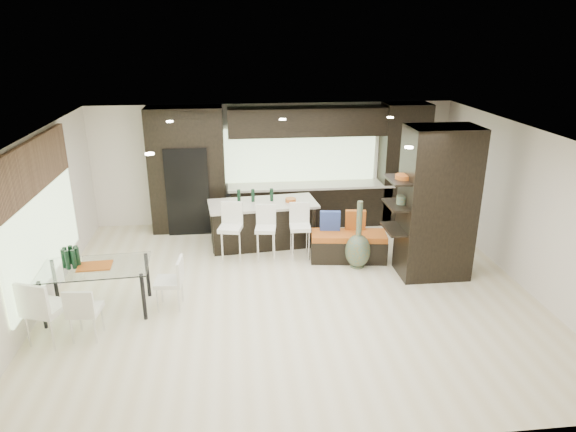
{
  "coord_description": "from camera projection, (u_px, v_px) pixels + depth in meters",
  "views": [
    {
      "loc": [
        -0.92,
        -7.73,
        4.22
      ],
      "look_at": [
        0.0,
        0.6,
        1.15
      ],
      "focal_mm": 32.0,
      "sensor_mm": 36.0,
      "label": 1
    }
  ],
  "objects": [
    {
      "name": "stool_right",
      "position": [
        300.0,
        237.0,
        9.9
      ],
      "size": [
        0.4,
        0.4,
        0.88
      ],
      "primitive_type": "cube",
      "rotation": [
        0.0,
        0.0,
        -0.05
      ],
      "color": "white",
      "rests_on": "ground"
    },
    {
      "name": "window_back",
      "position": [
        300.0,
        155.0,
        11.52
      ],
      "size": [
        3.4,
        0.04,
        1.2
      ],
      "primitive_type": "cube",
      "color": "#B2D199",
      "rests_on": "back_wall"
    },
    {
      "name": "stool_left",
      "position": [
        231.0,
        239.0,
        9.74
      ],
      "size": [
        0.49,
        0.49,
        0.93
      ],
      "primitive_type": "cube",
      "rotation": [
        0.0,
        0.0,
        -0.23
      ],
      "color": "white",
      "rests_on": "ground"
    },
    {
      "name": "chair_end",
      "position": [
        169.0,
        285.0,
        8.13
      ],
      "size": [
        0.45,
        0.45,
        0.78
      ],
      "primitive_type": "cube",
      "rotation": [
        0.0,
        0.0,
        1.49
      ],
      "color": "white",
      "rests_on": "ground"
    },
    {
      "name": "ground",
      "position": [
        292.0,
        291.0,
        8.76
      ],
      "size": [
        8.0,
        8.0,
        0.0
      ],
      "primitive_type": "plane",
      "color": "beige",
      "rests_on": "ground"
    },
    {
      "name": "refrigerator",
      "position": [
        189.0,
        188.0,
        11.15
      ],
      "size": [
        0.9,
        0.68,
        1.9
      ],
      "primitive_type": "cube",
      "color": "black",
      "rests_on": "ground"
    },
    {
      "name": "back_wall",
      "position": [
        274.0,
        164.0,
        11.57
      ],
      "size": [
        8.0,
        0.02,
        2.7
      ],
      "primitive_type": "cube",
      "color": "white",
      "rests_on": "ground"
    },
    {
      "name": "chair_far",
      "position": [
        47.0,
        312.0,
        7.21
      ],
      "size": [
        0.65,
        0.65,
        0.93
      ],
      "primitive_type": "cube",
      "rotation": [
        0.0,
        0.0,
        -0.37
      ],
      "color": "white",
      "rests_on": "ground"
    },
    {
      "name": "chair_near",
      "position": [
        86.0,
        314.0,
        7.33
      ],
      "size": [
        0.46,
        0.46,
        0.78
      ],
      "primitive_type": "cube",
      "rotation": [
        0.0,
        0.0,
        -0.09
      ],
      "color": "white",
      "rests_on": "ground"
    },
    {
      "name": "right_wall",
      "position": [
        525.0,
        208.0,
        8.71
      ],
      "size": [
        0.02,
        7.0,
        2.7
      ],
      "primitive_type": "cube",
      "color": "white",
      "rests_on": "ground"
    },
    {
      "name": "bench",
      "position": [
        348.0,
        246.0,
        9.87
      ],
      "size": [
        1.5,
        0.74,
        0.55
      ],
      "primitive_type": "cube",
      "rotation": [
        0.0,
        0.0,
        -0.13
      ],
      "color": "black",
      "rests_on": "ground"
    },
    {
      "name": "partition_column",
      "position": [
        437.0,
        204.0,
        8.94
      ],
      "size": [
        1.2,
        0.8,
        2.7
      ],
      "primitive_type": "cube",
      "color": "black",
      "rests_on": "ground"
    },
    {
      "name": "dining_table",
      "position": [
        98.0,
        289.0,
        8.02
      ],
      "size": [
        1.66,
        1.0,
        0.77
      ],
      "primitive_type": "cube",
      "rotation": [
        0.0,
        0.0,
        0.06
      ],
      "color": "white",
      "rests_on": "ground"
    },
    {
      "name": "window_left",
      "position": [
        41.0,
        222.0,
        8.08
      ],
      "size": [
        0.04,
        3.2,
        1.9
      ],
      "primitive_type": "cube",
      "color": "#B2D199",
      "rests_on": "left_wall"
    },
    {
      "name": "back_cabinetry",
      "position": [
        298.0,
        167.0,
        11.31
      ],
      "size": [
        6.8,
        0.68,
        2.7
      ],
      "primitive_type": "cube",
      "color": "black",
      "rests_on": "ground"
    },
    {
      "name": "stool_mid",
      "position": [
        266.0,
        239.0,
        9.84
      ],
      "size": [
        0.43,
        0.43,
        0.86
      ],
      "primitive_type": "cube",
      "rotation": [
        0.0,
        0.0,
        -0.14
      ],
      "color": "white",
      "rests_on": "ground"
    },
    {
      "name": "kitchen_island",
      "position": [
        263.0,
        224.0,
        10.54
      ],
      "size": [
        2.25,
        1.14,
        0.9
      ],
      "primitive_type": "cube",
      "rotation": [
        0.0,
        0.0,
        0.1
      ],
      "color": "black",
      "rests_on": "ground"
    },
    {
      "name": "ceiling",
      "position": [
        292.0,
        134.0,
        7.84
      ],
      "size": [
        8.0,
        7.0,
        0.02
      ],
      "primitive_type": "cube",
      "color": "white",
      "rests_on": "ground"
    },
    {
      "name": "ceiling_spots",
      "position": [
        290.0,
        132.0,
        8.08
      ],
      "size": [
        4.0,
        3.0,
        0.02
      ],
      "primitive_type": "cube",
      "color": "white",
      "rests_on": "ceiling"
    },
    {
      "name": "floor_vase",
      "position": [
        359.0,
        235.0,
        9.44
      ],
      "size": [
        0.54,
        0.54,
        1.3
      ],
      "primitive_type": null,
      "rotation": [
        0.0,
        0.0,
        -0.14
      ],
      "color": "#4A583F",
      "rests_on": "ground"
    },
    {
      "name": "left_wall",
      "position": [
        34.0,
        227.0,
        7.89
      ],
      "size": [
        0.02,
        7.0,
        2.7
      ],
      "primitive_type": "cube",
      "color": "white",
      "rests_on": "ground"
    },
    {
      "name": "stone_accent",
      "position": [
        34.0,
        167.0,
        7.77
      ],
      "size": [
        0.08,
        3.0,
        0.8
      ],
      "primitive_type": "cube",
      "color": "brown",
      "rests_on": "left_wall"
    }
  ]
}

